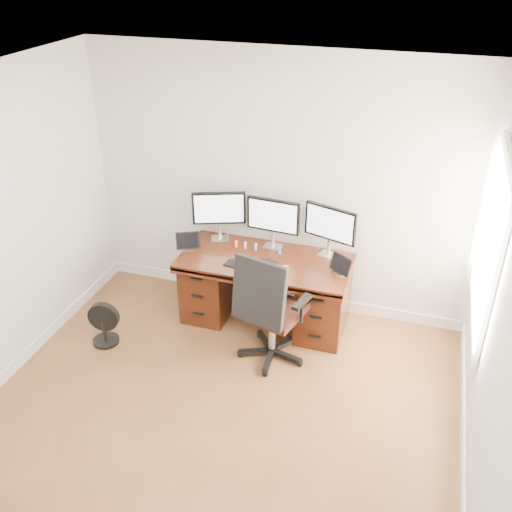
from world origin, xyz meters
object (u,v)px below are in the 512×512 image
(desk, at_px, (266,287))
(office_chair, at_px, (269,326))
(floor_fan, at_px, (104,324))
(monitor_center, at_px, (273,217))
(keyboard, at_px, (256,265))

(desk, bearing_deg, office_chair, -70.15)
(office_chair, relative_size, floor_fan, 2.57)
(desk, distance_m, floor_fan, 1.66)
(floor_fan, bearing_deg, monitor_center, 28.27)
(floor_fan, xyz_separation_m, monitor_center, (1.41, 1.09, 0.87))
(office_chair, xyz_separation_m, floor_fan, (-1.62, -0.26, -0.16))
(floor_fan, height_order, monitor_center, monitor_center)
(desk, relative_size, keyboard, 6.09)
(floor_fan, bearing_deg, office_chair, -0.52)
(keyboard, bearing_deg, floor_fan, -166.54)
(desk, height_order, keyboard, keyboard)
(desk, bearing_deg, keyboard, -104.82)
(desk, xyz_separation_m, floor_fan, (-1.41, -0.86, -0.18))
(desk, height_order, floor_fan, desk)
(office_chair, xyz_separation_m, monitor_center, (-0.22, 0.83, 0.70))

